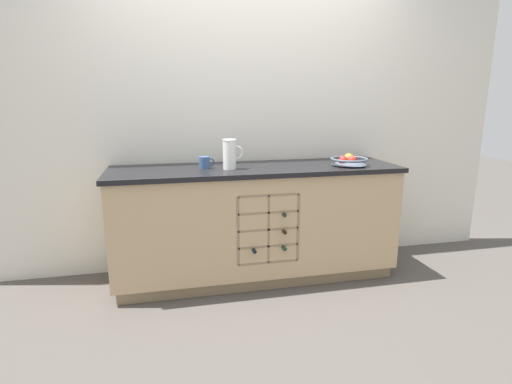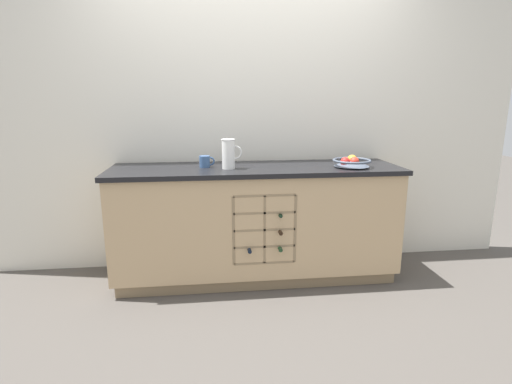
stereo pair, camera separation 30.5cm
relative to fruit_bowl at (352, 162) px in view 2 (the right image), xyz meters
The scene contains 6 objects.
ground_plane 1.17m from the fruit_bowl, behind, with size 14.00×14.00×0.00m, color #4C4742.
back_wall 0.91m from the fruit_bowl, 147.41° to the left, with size 4.55×0.06×2.55m, color silver.
kitchen_island 0.86m from the fruit_bowl, behind, with size 2.19×0.64×0.89m.
fruit_bowl is the anchor object (origin of this frame).
white_pitcher 0.92m from the fruit_bowl, behind, with size 0.15×0.10×0.22m.
ceramic_mug 1.10m from the fruit_bowl, behind, with size 0.11×0.08×0.09m.
Camera 2 is at (-0.35, -2.96, 1.39)m, focal length 28.00 mm.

